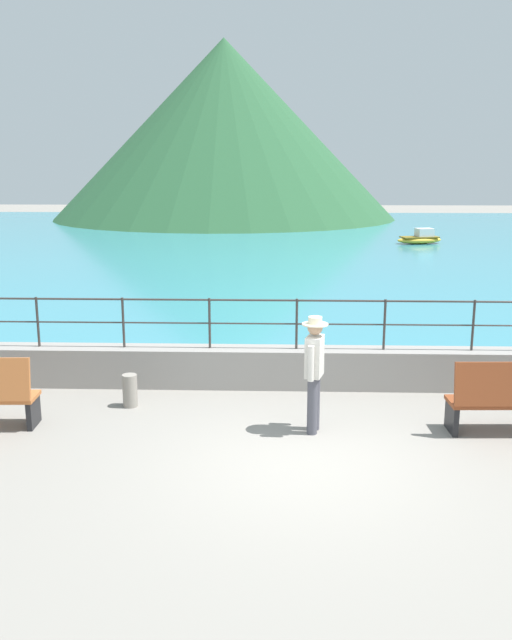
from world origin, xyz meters
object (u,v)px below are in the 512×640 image
Objects in this scene: bollard at (130,391)px; bench_far at (509,398)px; boat_0 at (420,238)px; person_walking at (314,368)px.

bench_far is at bearing -9.42° from bollard.
bollard is 0.22× the size of boat_0.
bench_far is at bearing -98.54° from boat_0.
person_walking is at bearing -179.92° from bench_far.
boat_0 is at bearing 81.46° from bench_far.
person_walking is 3.23× the size of bollard.
boat_0 is at bearing 75.05° from person_walking.
bench_far reaches higher than boat_0.
bench_far is at bearing 0.08° from person_walking.
boat_0 is (6.50, 24.35, -0.65)m from person_walking.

